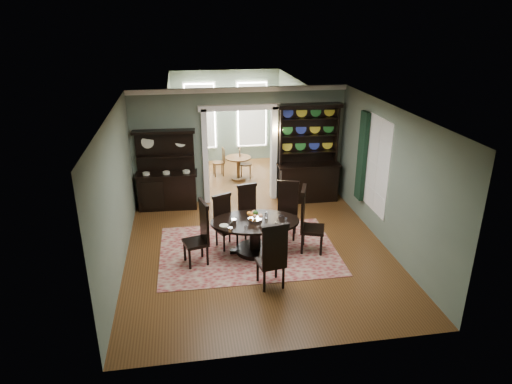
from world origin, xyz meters
TOP-DOWN VIEW (x-y plane):
  - room at (0.00, 0.04)m, footprint 5.51×6.01m
  - parlor at (0.00, 5.53)m, footprint 3.51×3.50m
  - doorway_trim at (0.00, 3.00)m, footprint 2.08×0.25m
  - right_window at (2.69, 0.93)m, footprint 0.15×1.47m
  - wall_sconce at (0.95, 2.85)m, footprint 0.27×0.21m
  - rug at (-0.20, 0.14)m, footprint 3.74×2.69m
  - dining_table at (-0.07, 0.06)m, footprint 1.92×1.82m
  - centerpiece at (-0.07, 0.07)m, footprint 1.41×0.91m
  - chair_far_left at (-0.67, 0.47)m, footprint 0.56×0.55m
  - chair_far_mid at (-0.08, 0.93)m, footprint 0.51×0.49m
  - chair_far_right at (0.77, 0.73)m, footprint 0.59×0.57m
  - chair_end_left at (-1.21, -0.18)m, footprint 0.57×0.59m
  - chair_end_right at (1.02, -0.03)m, footprint 0.64×0.65m
  - chair_near at (0.03, -1.32)m, footprint 0.56×0.54m
  - sideboard at (-1.91, 2.76)m, footprint 1.56×0.62m
  - welsh_dresser at (1.77, 2.72)m, footprint 1.65×0.61m
  - parlor_table at (0.14, 4.51)m, footprint 0.76×0.76m
  - parlor_chair_left at (-0.36, 4.99)m, footprint 0.37×0.36m
  - parlor_chair_right at (0.32, 4.67)m, footprint 0.40×0.39m

SIDE VIEW (x-z plane):
  - rug at x=-0.20m, z-range 0.00..0.01m
  - parlor_chair_left at x=-0.36m, z-range 0.03..0.89m
  - parlor_table at x=0.14m, z-range 0.11..0.81m
  - parlor_chair_right at x=0.32m, z-range 0.03..0.94m
  - dining_table at x=-0.07m, z-range 0.14..0.87m
  - chair_far_left at x=-0.67m, z-range 0.03..1.19m
  - chair_far_mid at x=-0.08m, z-range 0.03..1.22m
  - chair_far_right at x=0.77m, z-range 0.03..1.31m
  - chair_end_left at x=-1.21m, z-range 0.03..1.35m
  - chair_near at x=0.03m, z-range 0.03..1.36m
  - sideboard at x=-1.91m, z-range -0.31..1.72m
  - chair_end_right at x=1.02m, z-range 0.04..1.45m
  - centerpiece at x=-0.07m, z-range 0.68..0.91m
  - welsh_dresser at x=1.77m, z-range -0.35..2.21m
  - parlor at x=0.00m, z-range 0.01..3.02m
  - room at x=0.00m, z-range 0.07..3.08m
  - right_window at x=2.69m, z-range 0.54..2.66m
  - doorway_trim at x=0.00m, z-range 0.33..2.90m
  - wall_sconce at x=0.95m, z-range 1.79..1.99m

